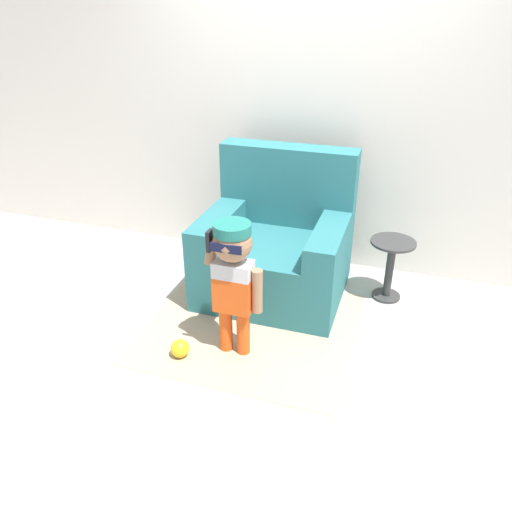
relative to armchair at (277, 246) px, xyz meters
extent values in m
plane|color=#ADA89E|center=(0.06, -0.12, -0.37)|extent=(10.00, 10.00, 0.00)
cube|color=silver|center=(0.06, 0.61, 0.93)|extent=(10.00, 0.05, 2.60)
cube|color=#286B70|center=(0.00, -0.07, -0.14)|extent=(1.05, 0.93, 0.45)
cube|color=#286B70|center=(0.00, 0.29, 0.39)|extent=(1.05, 0.21, 0.61)
cube|color=#286B70|center=(-0.42, -0.17, 0.18)|extent=(0.21, 0.72, 0.18)
cube|color=#286B70|center=(0.42, -0.17, 0.18)|extent=(0.21, 0.72, 0.18)
cylinder|color=#E05119|center=(-0.10, -0.85, -0.21)|extent=(0.08, 0.08, 0.32)
cylinder|color=#E05119|center=(0.02, -0.85, -0.21)|extent=(0.08, 0.08, 0.32)
cube|color=#E05119|center=(-0.04, -0.85, 0.07)|extent=(0.24, 0.14, 0.24)
cube|color=silver|center=(-0.04, -0.85, 0.24)|extent=(0.24, 0.14, 0.10)
sphere|color=#997051|center=(-0.04, -0.85, 0.42)|extent=(0.24, 0.24, 0.24)
cylinder|color=#1E7066|center=(-0.04, -0.85, 0.51)|extent=(0.23, 0.23, 0.07)
cube|color=#1E7066|center=(-0.04, -0.74, 0.48)|extent=(0.14, 0.11, 0.01)
cube|color=#0F1433|center=(-0.04, -0.95, 0.43)|extent=(0.19, 0.01, 0.05)
cylinder|color=#997051|center=(0.12, -0.85, 0.11)|extent=(0.07, 0.07, 0.29)
cylinder|color=#997051|center=(-0.17, -0.85, 0.34)|extent=(0.09, 0.07, 0.17)
cube|color=black|center=(-0.17, -0.86, 0.42)|extent=(0.02, 0.07, 0.13)
cylinder|color=#333333|center=(0.85, 0.13, -0.36)|extent=(0.21, 0.21, 0.02)
cylinder|color=#333333|center=(0.85, 0.13, -0.14)|extent=(0.06, 0.06, 0.46)
cylinder|color=#333333|center=(0.85, 0.13, 0.10)|extent=(0.33, 0.33, 0.02)
cube|color=tan|center=(-0.02, -0.57, -0.37)|extent=(1.45, 1.31, 0.01)
sphere|color=yellow|center=(-0.35, -1.01, -0.31)|extent=(0.12, 0.12, 0.12)
camera|label=1|loc=(0.91, -3.29, 1.70)|focal=35.00mm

